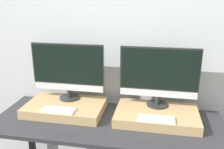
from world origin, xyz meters
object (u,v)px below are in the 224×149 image
at_px(keyboard_right, 157,119).
at_px(monitor_left, 68,69).
at_px(keyboard_left, 59,110).
at_px(monitor_right, 159,75).

bearing_deg(keyboard_right, monitor_left, 161.77).
distance_m(keyboard_left, keyboard_right, 0.77).
distance_m(monitor_right, keyboard_right, 0.36).
height_order(keyboard_left, keyboard_right, same).
bearing_deg(keyboard_left, keyboard_right, 0.00).
xyz_separation_m(monitor_right, keyboard_right, (0.00, -0.25, -0.26)).
distance_m(keyboard_left, monitor_right, 0.85).
relative_size(monitor_left, keyboard_right, 2.35).
height_order(monitor_left, keyboard_left, monitor_left).
relative_size(keyboard_left, keyboard_right, 1.00).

